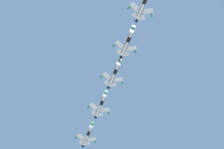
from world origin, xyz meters
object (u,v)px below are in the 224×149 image
fighter_jet_left_wing (127,42)px  fighter_jet_right_outer (88,135)px  fighter_jet_right_wing (114,74)px  fighter_jet_lead (143,4)px  fighter_jet_left_outer (101,105)px

fighter_jet_left_wing → fighter_jet_right_outer: size_ratio=1.00×
fighter_jet_left_wing → fighter_jet_right_outer: 51.95m
fighter_jet_right_wing → fighter_jet_left_wing: bearing=91.4°
fighter_jet_lead → fighter_jet_left_wing: fighter_jet_left_wing is taller
fighter_jet_lead → fighter_jet_right_wing: fighter_jet_right_wing is taller
fighter_jet_right_wing → fighter_jet_left_outer: size_ratio=1.00×
fighter_jet_lead → fighter_jet_left_outer: bearing=-89.5°
fighter_jet_left_outer → fighter_jet_right_wing: bearing=91.5°
fighter_jet_left_wing → fighter_jet_left_outer: bearing=-88.5°
fighter_jet_right_outer → fighter_jet_right_wing: bearing=91.6°
fighter_jet_left_wing → fighter_jet_right_wing: size_ratio=1.00×
fighter_jet_left_outer → fighter_jet_right_outer: size_ratio=1.00×
fighter_jet_lead → fighter_jet_right_outer: fighter_jet_lead is taller
fighter_jet_lead → fighter_jet_left_wing: bearing=-91.1°
fighter_jet_lead → fighter_jet_right_wing: 35.00m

